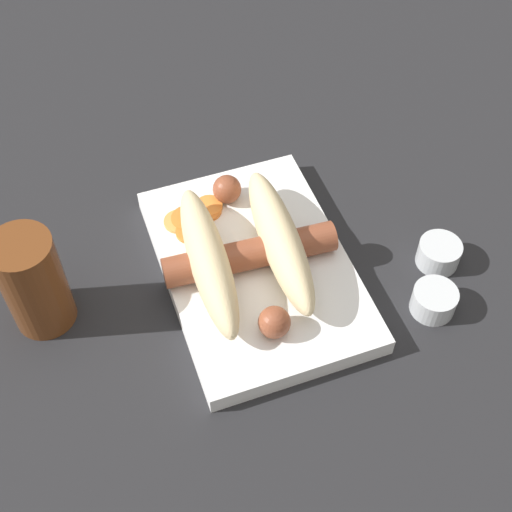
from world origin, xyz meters
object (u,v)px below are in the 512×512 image
condiment_cup_near (434,301)px  condiment_cup_far (438,254)px  bread_roll (245,250)px  drink_glass (33,282)px  sausage (249,251)px  food_tray (256,268)px

condiment_cup_near → condiment_cup_far: (-0.05, 0.03, 0.00)m
condiment_cup_far → bread_roll: bearing=-103.7°
condiment_cup_near → condiment_cup_far: size_ratio=1.00×
drink_glass → condiment_cup_near: bearing=71.4°
condiment_cup_far → condiment_cup_near: bearing=-33.3°
bread_roll → sausage: bread_roll is taller
food_tray → condiment_cup_near: 0.18m
sausage → condiment_cup_near: size_ratio=4.63×
bread_roll → condiment_cup_near: size_ratio=4.34×
condiment_cup_far → drink_glass: bearing=-100.2°
condiment_cup_far → drink_glass: (-0.07, -0.40, 0.04)m
condiment_cup_near → condiment_cup_far: 0.06m
food_tray → condiment_cup_near: condiment_cup_near is taller
food_tray → sausage: sausage is taller
condiment_cup_near → drink_glass: 0.39m
sausage → drink_glass: drink_glass is taller
food_tray → condiment_cup_near: size_ratio=5.97×
condiment_cup_near → condiment_cup_far: bearing=146.7°
condiment_cup_near → drink_glass: (-0.12, -0.37, 0.04)m
bread_roll → food_tray: bearing=91.9°
condiment_cup_near → bread_roll: bearing=-121.2°
food_tray → condiment_cup_far: size_ratio=5.97×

